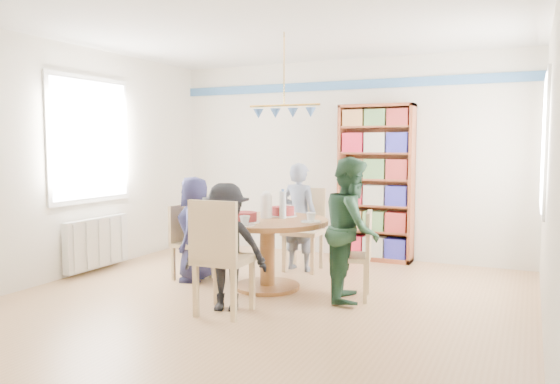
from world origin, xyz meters
The scene contains 14 objects.
ground centered at (0.00, 0.00, 0.00)m, with size 5.00×5.00×0.00m, color tan.
room_shell centered at (-0.26, 0.87, 1.65)m, with size 5.00×5.00×5.00m.
radiator centered at (-2.42, 0.30, 0.35)m, with size 0.12×1.00×0.60m.
dining_table centered at (-0.17, 0.44, 0.56)m, with size 1.30×1.30×0.75m.
chair_left centered at (-1.20, 0.44, 0.47)m, with size 0.41×0.41×0.85m.
chair_right centered at (0.83, 0.47, 0.49)m, with size 0.46×0.46×0.88m.
chair_far centered at (-0.15, 1.47, 0.55)m, with size 0.47×0.47×1.00m.
chair_near centered at (-0.14, -0.59, 0.58)m, with size 0.49×0.49×1.06m.
person_left centered at (-1.06, 0.40, 0.59)m, with size 0.58×0.38×1.18m, color #171733.
person_right centered at (0.78, 0.41, 0.71)m, with size 0.69×0.54×1.42m, color #193221.
person_far centered at (-0.19, 1.38, 0.66)m, with size 0.48×0.32×1.32m, color gray.
person_near centered at (-0.18, -0.41, 0.59)m, with size 0.77×0.44×1.19m, color black.
bookshelf centered at (0.50, 2.34, 1.02)m, with size 0.98×0.30×2.07m.
tableware centered at (-0.20, 0.47, 0.82)m, with size 1.21×1.21×0.32m.
Camera 1 is at (2.37, -4.73, 1.54)m, focal length 35.00 mm.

